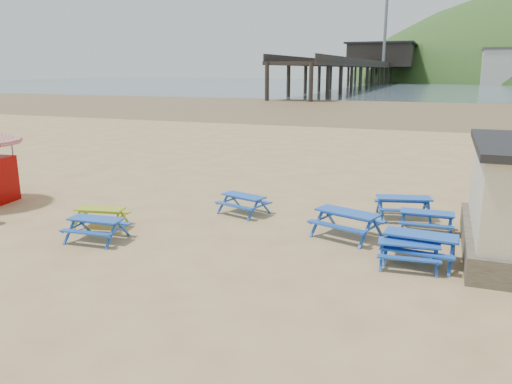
% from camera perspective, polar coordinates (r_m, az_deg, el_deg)
% --- Properties ---
extents(ground, '(400.00, 400.00, 0.00)m').
position_cam_1_polar(ground, '(15.73, -3.05, -4.66)').
color(ground, tan).
rests_on(ground, ground).
extents(wet_sand, '(400.00, 400.00, 0.00)m').
position_cam_1_polar(wet_sand, '(69.09, 15.79, 9.17)').
color(wet_sand, brown).
rests_on(wet_sand, ground).
extents(sea, '(400.00, 400.00, 0.00)m').
position_cam_1_polar(sea, '(183.81, 19.17, 11.51)').
color(sea, '#43535F').
rests_on(sea, ground).
extents(picnic_table_blue_a, '(1.92, 1.71, 0.67)m').
position_cam_1_polar(picnic_table_blue_a, '(17.68, -1.43, -1.42)').
color(picnic_table_blue_a, '#133DAD').
rests_on(picnic_table_blue_a, ground).
extents(picnic_table_blue_b, '(2.11, 1.86, 0.76)m').
position_cam_1_polar(picnic_table_blue_b, '(17.81, 16.48, -1.74)').
color(picnic_table_blue_b, '#133DAD').
rests_on(picnic_table_blue_b, ground).
extents(picnic_table_blue_c, '(1.64, 1.33, 0.67)m').
position_cam_1_polar(picnic_table_blue_c, '(16.51, 18.90, -3.28)').
color(picnic_table_blue_c, '#133DAD').
rests_on(picnic_table_blue_c, ground).
extents(picnic_table_blue_d, '(1.71, 1.42, 0.68)m').
position_cam_1_polar(picnic_table_blue_d, '(15.68, -17.76, -4.07)').
color(picnic_table_blue_d, '#133DAD').
rests_on(picnic_table_blue_d, ground).
extents(picnic_table_blue_e, '(1.65, 1.38, 0.65)m').
position_cam_1_polar(picnic_table_blue_e, '(13.62, 17.02, -6.80)').
color(picnic_table_blue_e, '#133DAD').
rests_on(picnic_table_blue_e, ground).
extents(picnic_table_blue_f, '(1.97, 1.64, 0.78)m').
position_cam_1_polar(picnic_table_blue_f, '(13.98, 18.23, -6.08)').
color(picnic_table_blue_f, '#133DAD').
rests_on(picnic_table_blue_f, ground).
extents(picnic_table_yellow, '(1.74, 1.50, 0.64)m').
position_cam_1_polar(picnic_table_yellow, '(16.90, -17.32, -2.83)').
color(picnic_table_yellow, '#7BA914').
rests_on(picnic_table_yellow, ground).
extents(pier, '(24.00, 220.00, 39.29)m').
position_cam_1_polar(pier, '(193.38, 13.91, 13.56)').
color(pier, black).
rests_on(pier, ground).
extents(picnic_table_blue_g, '(2.29, 2.06, 0.80)m').
position_cam_1_polar(picnic_table_blue_g, '(15.48, 10.33, -3.62)').
color(picnic_table_blue_g, '#133DAD').
rests_on(picnic_table_blue_g, ground).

